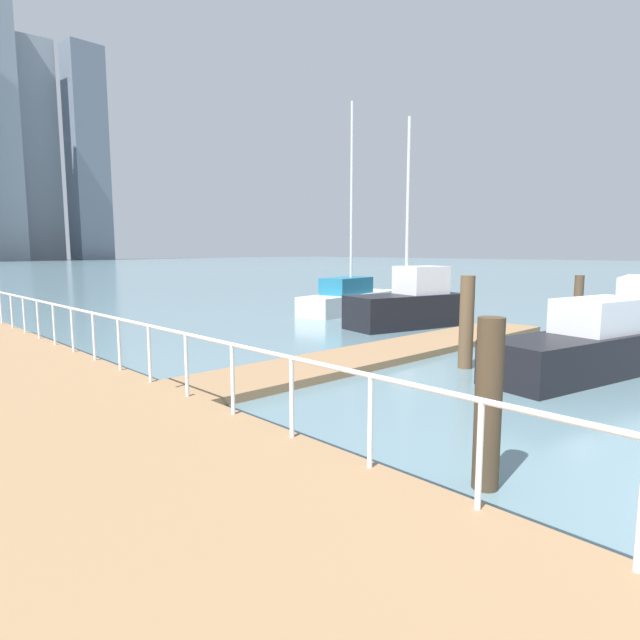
% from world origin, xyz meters
% --- Properties ---
extents(ground_plane, '(300.00, 300.00, 0.00)m').
position_xyz_m(ground_plane, '(0.00, 20.00, 0.00)').
color(ground_plane, slate).
extents(floating_dock, '(14.13, 2.00, 0.18)m').
position_xyz_m(floating_dock, '(3.56, 9.12, 0.09)').
color(floating_dock, '#93704C').
rests_on(floating_dock, ground_plane).
extents(boardwalk_railing, '(0.06, 24.22, 1.08)m').
position_xyz_m(boardwalk_railing, '(-3.15, 7.92, 1.21)').
color(boardwalk_railing, white).
rests_on(boardwalk_railing, boardwalk).
extents(dock_piling_0, '(0.30, 0.30, 1.97)m').
position_xyz_m(dock_piling_0, '(11.34, 7.18, 0.99)').
color(dock_piling_0, brown).
rests_on(dock_piling_0, ground_plane).
extents(dock_piling_1, '(0.34, 0.34, 2.22)m').
position_xyz_m(dock_piling_1, '(3.69, 6.84, 1.11)').
color(dock_piling_1, brown).
rests_on(dock_piling_1, ground_plane).
extents(dock_piling_2, '(0.32, 0.32, 2.05)m').
position_xyz_m(dock_piling_2, '(-1.89, 3.17, 1.03)').
color(dock_piling_2, '#473826').
rests_on(dock_piling_2, ground_plane).
extents(moored_boat_0, '(4.74, 2.66, 7.47)m').
position_xyz_m(moored_boat_0, '(8.27, 12.01, 0.85)').
color(moored_boat_0, black).
rests_on(moored_boat_0, ground_plane).
extents(moored_boat_1, '(6.02, 2.66, 1.72)m').
position_xyz_m(moored_boat_1, '(5.25, 4.52, 0.65)').
color(moored_boat_1, black).
rests_on(moored_boat_1, ground_plane).
extents(moored_boat_3, '(6.51, 2.76, 9.29)m').
position_xyz_m(moored_boat_3, '(10.19, 16.80, 0.65)').
color(moored_boat_3, white).
rests_on(moored_boat_3, ground_plane).
extents(skyline_tower_5, '(14.31, 9.54, 62.09)m').
position_xyz_m(skyline_tower_5, '(41.06, 172.84, 31.05)').
color(skyline_tower_5, '#8C939E').
rests_on(skyline_tower_5, ground_plane).
extents(skyline_tower_6, '(10.13, 8.93, 60.35)m').
position_xyz_m(skyline_tower_6, '(52.93, 162.16, 30.17)').
color(skyline_tower_6, slate).
rests_on(skyline_tower_6, ground_plane).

